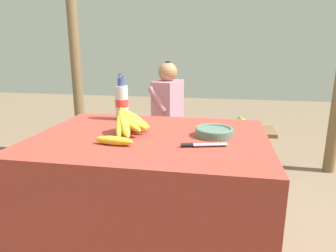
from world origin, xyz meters
name	(u,v)px	position (x,y,z in m)	size (l,w,h in m)	color
market_counter	(151,205)	(0.00, 0.00, 0.39)	(1.17, 0.87, 0.78)	maroon
banana_bunch_ripe	(128,121)	(-0.12, 0.00, 0.85)	(0.19, 0.31, 0.15)	#4C381E
serving_bowl	(214,132)	(0.32, 0.04, 0.81)	(0.19, 0.19, 0.04)	#4C6B5B
water_bottle	(122,102)	(-0.25, 0.31, 0.90)	(0.08, 0.08, 0.28)	silver
loose_banana_front	(114,141)	(-0.13, -0.18, 0.81)	(0.19, 0.06, 0.04)	gold
knife	(197,145)	(0.25, -0.14, 0.79)	(0.21, 0.08, 0.02)	#BCBCC1
wooden_bench	(196,134)	(0.11, 1.48, 0.37)	(1.51, 0.32, 0.45)	brown
seated_vendor	(163,108)	(-0.22, 1.46, 0.64)	(0.45, 0.43, 1.09)	#473828
banana_bunch_green	(243,122)	(0.56, 1.48, 0.52)	(0.17, 0.28, 0.14)	#4C381E
support_post_near	(73,30)	(-1.23, 1.66, 1.40)	(0.11, 0.11, 2.79)	brown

